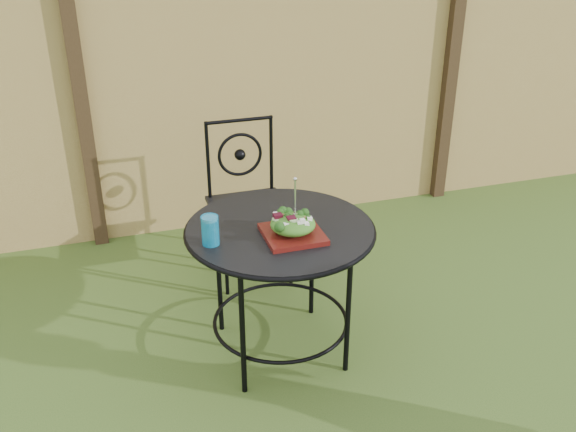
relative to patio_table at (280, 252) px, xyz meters
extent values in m
plane|color=#2B4A18|center=(0.46, -0.65, -0.59)|extent=(60.00, 60.00, 0.00)
cube|color=tan|center=(0.46, 1.55, 0.31)|extent=(8.00, 0.05, 1.80)
cube|color=black|center=(-0.84, 1.50, 0.36)|extent=(0.09, 0.09, 1.90)
cube|color=black|center=(1.76, 1.50, 0.36)|extent=(0.09, 0.09, 1.90)
cylinder|color=black|center=(0.00, 0.00, 0.13)|extent=(0.90, 0.90, 0.02)
torus|color=black|center=(0.00, 0.00, 0.12)|extent=(0.92, 0.92, 0.02)
torus|color=black|center=(0.00, 0.00, -0.41)|extent=(0.70, 0.70, 0.02)
cylinder|color=black|center=(0.26, 0.26, -0.23)|extent=(0.03, 0.03, 0.71)
cylinder|color=black|center=(-0.26, 0.26, -0.23)|extent=(0.03, 0.03, 0.71)
cylinder|color=black|center=(-0.26, -0.26, -0.23)|extent=(0.03, 0.03, 0.71)
cylinder|color=black|center=(0.26, -0.26, -0.23)|extent=(0.03, 0.03, 0.71)
cube|color=black|center=(0.05, 0.79, -0.14)|extent=(0.46, 0.46, 0.03)
cylinder|color=black|center=(0.05, 1.00, 0.35)|extent=(0.42, 0.02, 0.02)
torus|color=black|center=(0.05, 1.00, 0.13)|extent=(0.28, 0.02, 0.28)
cylinder|color=black|center=(-0.15, 0.59, -0.37)|extent=(0.02, 0.02, 0.44)
cylinder|color=black|center=(0.25, 0.59, -0.37)|extent=(0.02, 0.02, 0.44)
cylinder|color=black|center=(-0.15, 0.99, -0.37)|extent=(0.02, 0.02, 0.44)
cylinder|color=black|center=(0.25, 0.99, -0.37)|extent=(0.02, 0.02, 0.44)
cylinder|color=black|center=(-0.15, 1.00, 0.11)|extent=(0.02, 0.02, 0.50)
cylinder|color=black|center=(0.25, 1.00, 0.11)|extent=(0.02, 0.02, 0.50)
cube|color=#49160A|center=(0.03, -0.11, 0.15)|extent=(0.27, 0.27, 0.02)
ellipsoid|color=#235614|center=(0.03, -0.11, 0.20)|extent=(0.21, 0.21, 0.08)
cylinder|color=silver|center=(0.04, -0.11, 0.33)|extent=(0.01, 0.01, 0.18)
cylinder|color=#0E7AA7|center=(-0.35, -0.07, 0.21)|extent=(0.08, 0.08, 0.14)
camera|label=1|loc=(-0.78, -2.61, 1.56)|focal=40.00mm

